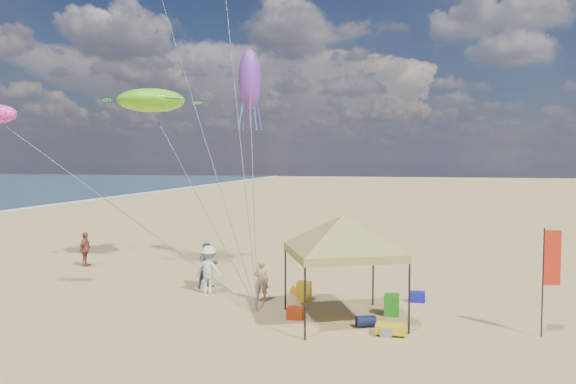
{
  "coord_description": "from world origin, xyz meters",
  "views": [
    {
      "loc": [
        4.54,
        -16.89,
        5.27
      ],
      "look_at": [
        0.0,
        3.0,
        4.0
      ],
      "focal_mm": 33.31,
      "sensor_mm": 36.0,
      "label": 1
    }
  ],
  "objects_px": {
    "feather_flag": "(550,265)",
    "chair_green": "(392,305)",
    "cooler_red": "(295,313)",
    "cooler_blue": "(417,297)",
    "canopy_tent": "(343,219)",
    "person_far_a": "(85,249)",
    "chair_yellow": "(304,291)",
    "person_near_c": "(209,270)",
    "beach_cart": "(391,329)",
    "person_near_b": "(208,265)",
    "person_near_a": "(261,280)"
  },
  "relations": [
    {
      "from": "feather_flag",
      "to": "chair_green",
      "type": "height_order",
      "value": "feather_flag"
    },
    {
      "from": "cooler_red",
      "to": "cooler_blue",
      "type": "distance_m",
      "value": 4.99
    },
    {
      "from": "feather_flag",
      "to": "cooler_red",
      "type": "height_order",
      "value": "feather_flag"
    },
    {
      "from": "canopy_tent",
      "to": "cooler_red",
      "type": "distance_m",
      "value": 3.5
    },
    {
      "from": "feather_flag",
      "to": "person_far_a",
      "type": "bearing_deg",
      "value": 162.35
    },
    {
      "from": "cooler_red",
      "to": "chair_yellow",
      "type": "height_order",
      "value": "chair_yellow"
    },
    {
      "from": "feather_flag",
      "to": "person_near_c",
      "type": "distance_m",
      "value": 11.98
    },
    {
      "from": "cooler_red",
      "to": "cooler_blue",
      "type": "height_order",
      "value": "same"
    },
    {
      "from": "cooler_blue",
      "to": "cooler_red",
      "type": "bearing_deg",
      "value": -142.5
    },
    {
      "from": "beach_cart",
      "to": "feather_flag",
      "type": "bearing_deg",
      "value": 11.02
    },
    {
      "from": "cooler_blue",
      "to": "beach_cart",
      "type": "bearing_deg",
      "value": -101.66
    },
    {
      "from": "feather_flag",
      "to": "person_far_a",
      "type": "xyz_separation_m",
      "value": [
        -19.5,
        6.2,
        -1.32
      ]
    },
    {
      "from": "cooler_blue",
      "to": "beach_cart",
      "type": "xyz_separation_m",
      "value": [
        -0.83,
        -4.02,
        0.01
      ]
    },
    {
      "from": "cooler_blue",
      "to": "person_far_a",
      "type": "distance_m",
      "value": 16.1
    },
    {
      "from": "canopy_tent",
      "to": "person_near_b",
      "type": "bearing_deg",
      "value": 151.36
    },
    {
      "from": "canopy_tent",
      "to": "cooler_red",
      "type": "bearing_deg",
      "value": -174.84
    },
    {
      "from": "chair_green",
      "to": "chair_yellow",
      "type": "distance_m",
      "value": 3.45
    },
    {
      "from": "cooler_blue",
      "to": "person_near_a",
      "type": "relative_size",
      "value": 0.35
    },
    {
      "from": "cooler_blue",
      "to": "person_near_a",
      "type": "distance_m",
      "value": 5.8
    },
    {
      "from": "chair_yellow",
      "to": "beach_cart",
      "type": "height_order",
      "value": "chair_yellow"
    },
    {
      "from": "beach_cart",
      "to": "person_far_a",
      "type": "bearing_deg",
      "value": 154.67
    },
    {
      "from": "feather_flag",
      "to": "beach_cart",
      "type": "height_order",
      "value": "feather_flag"
    },
    {
      "from": "chair_green",
      "to": "person_far_a",
      "type": "bearing_deg",
      "value": 161.62
    },
    {
      "from": "person_near_a",
      "to": "person_near_b",
      "type": "xyz_separation_m",
      "value": [
        -2.68,
        1.5,
        0.15
      ]
    },
    {
      "from": "canopy_tent",
      "to": "person_near_c",
      "type": "distance_m",
      "value": 6.45
    },
    {
      "from": "feather_flag",
      "to": "chair_yellow",
      "type": "height_order",
      "value": "feather_flag"
    },
    {
      "from": "chair_green",
      "to": "person_near_a",
      "type": "relative_size",
      "value": 0.45
    },
    {
      "from": "chair_yellow",
      "to": "person_near_c",
      "type": "bearing_deg",
      "value": 177.81
    },
    {
      "from": "beach_cart",
      "to": "person_near_c",
      "type": "xyz_separation_m",
      "value": [
        -7.11,
        3.45,
        0.74
      ]
    },
    {
      "from": "cooler_blue",
      "to": "feather_flag",
      "type": "bearing_deg",
      "value": -40.28
    },
    {
      "from": "cooler_blue",
      "to": "chair_yellow",
      "type": "height_order",
      "value": "chair_yellow"
    },
    {
      "from": "canopy_tent",
      "to": "chair_green",
      "type": "bearing_deg",
      "value": 33.14
    },
    {
      "from": "chair_green",
      "to": "person_far_a",
      "type": "distance_m",
      "value": 15.73
    },
    {
      "from": "chair_yellow",
      "to": "person_far_a",
      "type": "height_order",
      "value": "person_far_a"
    },
    {
      "from": "cooler_red",
      "to": "chair_yellow",
      "type": "distance_m",
      "value": 2.34
    },
    {
      "from": "person_near_a",
      "to": "person_far_a",
      "type": "distance_m",
      "value": 10.99
    },
    {
      "from": "chair_yellow",
      "to": "person_near_b",
      "type": "distance_m",
      "value": 4.38
    },
    {
      "from": "feather_flag",
      "to": "cooler_blue",
      "type": "bearing_deg",
      "value": 139.72
    },
    {
      "from": "chair_green",
      "to": "person_near_a",
      "type": "bearing_deg",
      "value": 171.29
    },
    {
      "from": "cooler_blue",
      "to": "person_near_b",
      "type": "height_order",
      "value": "person_near_b"
    },
    {
      "from": "cooler_red",
      "to": "person_near_c",
      "type": "distance_m",
      "value": 4.74
    },
    {
      "from": "canopy_tent",
      "to": "chair_green",
      "type": "height_order",
      "value": "canopy_tent"
    },
    {
      "from": "cooler_blue",
      "to": "person_far_a",
      "type": "bearing_deg",
      "value": 169.02
    },
    {
      "from": "canopy_tent",
      "to": "person_far_a",
      "type": "height_order",
      "value": "canopy_tent"
    },
    {
      "from": "cooler_blue",
      "to": "chair_yellow",
      "type": "bearing_deg",
      "value": -170.18
    },
    {
      "from": "feather_flag",
      "to": "beach_cart",
      "type": "distance_m",
      "value": 5.02
    },
    {
      "from": "feather_flag",
      "to": "chair_green",
      "type": "bearing_deg",
      "value": 164.8
    },
    {
      "from": "feather_flag",
      "to": "person_near_b",
      "type": "xyz_separation_m",
      "value": [
        -12.04,
        3.47,
        -1.24
      ]
    },
    {
      "from": "cooler_red",
      "to": "beach_cart",
      "type": "xyz_separation_m",
      "value": [
        3.13,
        -0.98,
        0.01
      ]
    },
    {
      "from": "canopy_tent",
      "to": "feather_flag",
      "type": "xyz_separation_m",
      "value": [
        6.12,
        -0.24,
        -1.17
      ]
    }
  ]
}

